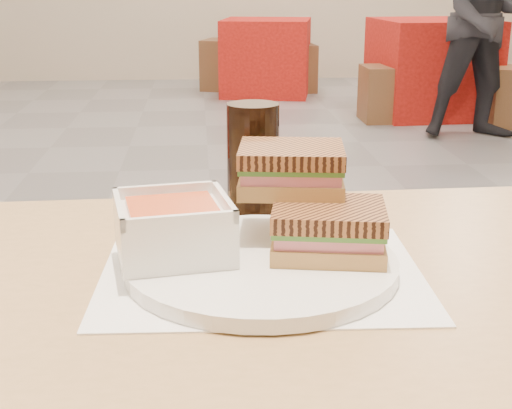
{
  "coord_description": "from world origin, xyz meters",
  "views": [
    {
      "loc": [
        -0.05,
        -2.7,
        1.04
      ],
      "look_at": [
        0.01,
        -2.0,
        0.82
      ],
      "focal_mm": 50.55,
      "sensor_mm": 36.0,
      "label": 1
    }
  ],
  "objects": [
    {
      "name": "main_table",
      "position": [
        0.05,
        -2.08,
        0.64
      ],
      "size": [
        1.22,
        0.73,
        0.75
      ],
      "color": "#A98151",
      "rests_on": "ground"
    },
    {
      "name": "tray_liner",
      "position": [
        0.01,
        -2.02,
        0.75
      ],
      "size": [
        0.34,
        0.27,
        0.0
      ],
      "color": "white",
      "rests_on": "main_table"
    },
    {
      "name": "plate",
      "position": [
        0.01,
        -2.01,
        0.76
      ],
      "size": [
        0.28,
        0.28,
        0.01
      ],
      "color": "white",
      "rests_on": "tray_liner"
    },
    {
      "name": "soup_bowl",
      "position": [
        -0.07,
        -2.0,
        0.79
      ],
      "size": [
        0.13,
        0.13,
        0.06
      ],
      "color": "white",
      "rests_on": "plate"
    },
    {
      "name": "panini_lower",
      "position": [
        0.08,
        -2.01,
        0.79
      ],
      "size": [
        0.13,
        0.11,
        0.05
      ],
      "color": "#AD8544",
      "rests_on": "plate"
    },
    {
      "name": "panini_upper",
      "position": [
        0.05,
        -1.94,
        0.84
      ],
      "size": [
        0.12,
        0.11,
        0.05
      ],
      "color": "#AD8544",
      "rests_on": "panini_lower"
    },
    {
      "name": "cola_glass",
      "position": [
        0.02,
        -1.81,
        0.82
      ],
      "size": [
        0.07,
        0.07,
        0.14
      ],
      "color": "black",
      "rests_on": "main_table"
    },
    {
      "name": "bg_table_1",
      "position": [
        1.75,
        2.81,
        0.37
      ],
      "size": [
        0.88,
        0.88,
        0.73
      ],
      "color": "red",
      "rests_on": "ground"
    },
    {
      "name": "bg_table_2",
      "position": [
        0.58,
        3.94,
        0.34
      ],
      "size": [
        0.9,
        0.9,
        0.68
      ],
      "color": "red",
      "rests_on": "ground"
    },
    {
      "name": "bg_chair_1l",
      "position": [
        1.35,
        2.59,
        0.2
      ],
      "size": [
        0.36,
        0.36,
        0.41
      ],
      "color": "brown",
      "rests_on": "ground"
    },
    {
      "name": "bg_chair_2l",
      "position": [
        0.23,
        4.27,
        0.24
      ],
      "size": [
        0.53,
        0.53,
        0.47
      ],
      "color": "brown",
      "rests_on": "ground"
    },
    {
      "name": "bg_chair_2r",
      "position": [
        0.85,
        4.1,
        0.22
      ],
      "size": [
        0.42,
        0.42,
        0.44
      ],
      "color": "brown",
      "rests_on": "ground"
    },
    {
      "name": "patron_b",
      "position": [
        1.85,
        1.96,
        0.78
      ],
      "size": [
        0.77,
        0.6,
        1.57
      ],
      "color": "black",
      "rests_on": "ground"
    }
  ]
}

